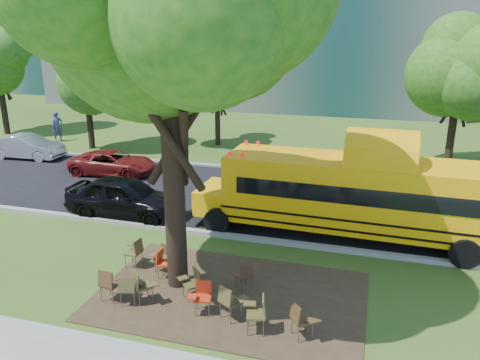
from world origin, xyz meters
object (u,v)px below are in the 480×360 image
(chair_0, at_px, (110,282))
(chair_9, at_px, (163,255))
(chair_3, at_px, (193,281))
(chair_8, at_px, (135,250))
(school_bus, at_px, (374,196))
(chair_4, at_px, (230,299))
(chair_2, at_px, (129,287))
(chair_7, at_px, (301,318))
(chair_10, at_px, (163,261))
(main_tree, at_px, (168,54))
(chair_1, at_px, (141,284))
(bg_car_silver, at_px, (27,147))
(pedestrian_a, at_px, (57,127))
(chair_6, at_px, (258,310))
(bg_car_red, at_px, (113,163))
(chair_11, at_px, (245,274))
(black_car, at_px, (125,197))
(chair_5, at_px, (202,294))

(chair_0, height_order, chair_9, chair_0)
(chair_3, xyz_separation_m, chair_8, (-2.27, 1.13, 0.04))
(school_bus, relative_size, chair_4, 12.12)
(chair_2, xyz_separation_m, chair_7, (4.42, -0.14, 0.02))
(school_bus, relative_size, chair_10, 12.96)
(main_tree, relative_size, chair_1, 10.86)
(bg_car_silver, bearing_deg, chair_4, -129.97)
(bg_car_silver, bearing_deg, chair_0, -136.78)
(pedestrian_a, bearing_deg, school_bus, -83.54)
(chair_2, distance_m, chair_6, 3.44)
(chair_2, relative_size, bg_car_red, 0.21)
(main_tree, height_order, bg_car_red, main_tree)
(chair_11, bearing_deg, chair_2, 163.48)
(main_tree, xyz_separation_m, chair_1, (-0.50, -1.16, -5.64))
(main_tree, relative_size, chair_0, 10.50)
(chair_8, bearing_deg, bg_car_silver, 55.26)
(chair_6, xyz_separation_m, chair_7, (0.99, 0.02, -0.02))
(school_bus, xyz_separation_m, chair_11, (-3.17, -4.31, -1.07))
(chair_2, bearing_deg, chair_9, 69.70)
(school_bus, relative_size, pedestrian_a, 5.99)
(chair_11, bearing_deg, bg_car_red, 90.12)
(chair_0, height_order, bg_car_red, bg_car_red)
(chair_2, xyz_separation_m, bg_car_red, (-6.50, 10.15, 0.05))
(main_tree, relative_size, bg_car_silver, 2.41)
(chair_2, bearing_deg, black_car, 102.44)
(chair_1, xyz_separation_m, chair_5, (1.64, 0.04, -0.03))
(chair_2, distance_m, black_car, 6.31)
(chair_7, distance_m, black_car, 9.43)
(chair_0, bearing_deg, chair_10, 67.20)
(chair_11, xyz_separation_m, bg_car_silver, (-15.31, 9.98, 0.16))
(chair_5, distance_m, black_car, 7.30)
(chair_4, xyz_separation_m, chair_8, (-3.50, 1.80, -0.01))
(chair_0, relative_size, chair_9, 1.09)
(chair_7, bearing_deg, chair_4, -133.55)
(chair_5, height_order, chair_7, chair_7)
(chair_0, relative_size, black_car, 0.21)
(chair_5, relative_size, pedestrian_a, 0.45)
(bg_car_silver, height_order, bg_car_red, bg_car_silver)
(chair_9, height_order, pedestrian_a, pedestrian_a)
(bg_car_silver, bearing_deg, bg_car_red, -105.68)
(chair_3, relative_size, chair_8, 0.92)
(chair_5, relative_size, chair_10, 0.98)
(chair_7, distance_m, pedestrian_a, 24.15)
(chair_10, height_order, bg_car_silver, bg_car_silver)
(chair_9, bearing_deg, black_car, -27.64)
(chair_4, xyz_separation_m, black_car, (-5.84, 5.36, 0.19))
(chair_1, height_order, bg_car_silver, bg_car_silver)
(chair_5, height_order, chair_10, chair_10)
(chair_5, distance_m, chair_10, 2.10)
(main_tree, relative_size, chair_2, 11.34)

